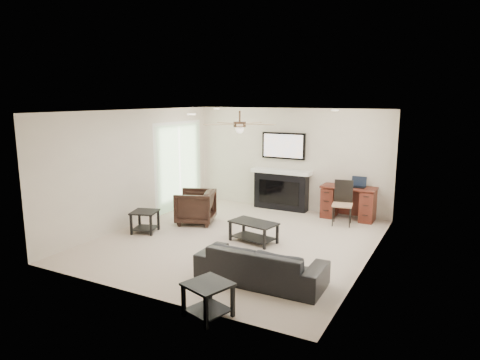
% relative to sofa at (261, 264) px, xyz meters
% --- Properties ---
extents(room_shell, '(5.50, 5.54, 2.52)m').
position_rel_sofa_xyz_m(room_shell, '(-1.05, 1.65, 1.40)').
color(room_shell, beige).
rests_on(room_shell, ground).
extents(sofa, '(1.94, 0.79, 0.56)m').
position_rel_sofa_xyz_m(sofa, '(0.00, 0.00, 0.00)').
color(sofa, black).
rests_on(sofa, ground).
extents(armchair, '(1.03, 1.02, 0.74)m').
position_rel_sofa_xyz_m(armchair, '(-2.60, 2.15, 0.09)').
color(armchair, black).
rests_on(armchair, ground).
extents(coffee_table, '(0.98, 0.66, 0.40)m').
position_rel_sofa_xyz_m(coffee_table, '(-0.90, 1.60, -0.08)').
color(coffee_table, black).
rests_on(coffee_table, ground).
extents(end_table_near, '(0.65, 0.65, 0.45)m').
position_rel_sofa_xyz_m(end_table_near, '(-0.15, -1.25, -0.06)').
color(end_table_near, black).
rests_on(end_table_near, ground).
extents(end_table_left, '(0.63, 0.63, 0.45)m').
position_rel_sofa_xyz_m(end_table_left, '(-3.15, 1.10, -0.06)').
color(end_table_left, black).
rests_on(end_table_left, ground).
extents(fireplace_unit, '(1.52, 0.34, 1.91)m').
position_rel_sofa_xyz_m(fireplace_unit, '(-1.39, 4.15, 0.67)').
color(fireplace_unit, black).
rests_on(fireplace_unit, ground).
extents(desk, '(1.22, 0.56, 0.76)m').
position_rel_sofa_xyz_m(desk, '(0.31, 4.07, 0.10)').
color(desk, '#411510').
rests_on(desk, ground).
extents(desk_chair, '(0.49, 0.51, 0.97)m').
position_rel_sofa_xyz_m(desk_chair, '(0.31, 3.52, 0.20)').
color(desk_chair, black).
rests_on(desk_chair, ground).
extents(laptop, '(0.33, 0.24, 0.23)m').
position_rel_sofa_xyz_m(laptop, '(0.51, 4.05, 0.59)').
color(laptop, black).
rests_on(laptop, desk).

